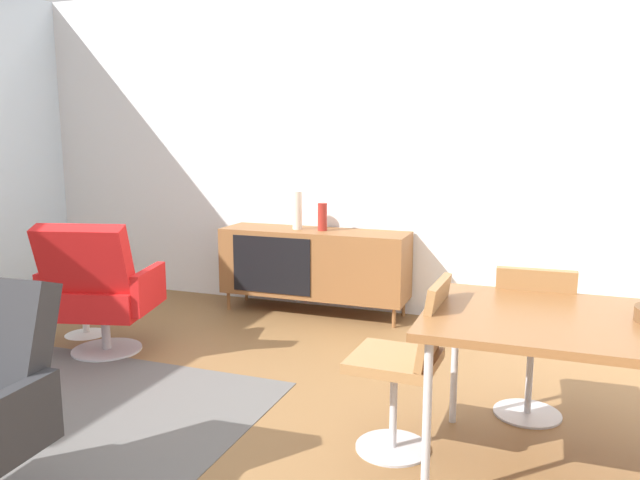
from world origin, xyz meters
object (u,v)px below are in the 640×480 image
at_px(vase_sculptural_dark, 322,217).
at_px(dining_chair_near_window, 407,358).
at_px(sideboard, 314,263).
at_px(vase_cobalt, 297,210).
at_px(dining_table, 620,332).
at_px(dining_chair_back_left, 532,335).
at_px(lounge_chair_red, 99,289).
at_px(side_table_round, 84,293).
at_px(fruit_bowl, 82,263).

height_order(vase_sculptural_dark, dining_chair_near_window, vase_sculptural_dark).
distance_m(vase_sculptural_dark, dining_chair_near_window, 2.39).
bearing_deg(sideboard, vase_sculptural_dark, 1.43).
xyz_separation_m(vase_cobalt, vase_sculptural_dark, (0.23, 0.00, -0.05)).
distance_m(dining_table, dining_chair_back_left, 0.70).
xyz_separation_m(sideboard, dining_table, (2.14, -2.04, 0.26)).
distance_m(dining_table, lounge_chair_red, 3.22).
bearing_deg(vase_sculptural_dark, side_table_round, -142.59).
distance_m(sideboard, dining_table, 2.97).
bearing_deg(dining_chair_back_left, fruit_bowl, 174.14).
bearing_deg(dining_chair_near_window, fruit_bowl, 161.62).
bearing_deg(fruit_bowl, dining_chair_back_left, -5.86).
xyz_separation_m(vase_cobalt, dining_chair_near_window, (1.40, -2.05, -0.41)).
relative_size(dining_chair_back_left, side_table_round, 1.65).
bearing_deg(vase_sculptural_dark, sideboard, -178.57).
xyz_separation_m(sideboard, fruit_bowl, (-1.43, -1.15, 0.12)).
bearing_deg(dining_chair_near_window, sideboard, 121.52).
bearing_deg(vase_sculptural_dark, vase_cobalt, 180.00).
xyz_separation_m(dining_chair_near_window, dining_chair_back_left, (0.54, 0.56, 0.00)).
height_order(dining_chair_near_window, fruit_bowl, dining_chair_near_window).
height_order(dining_chair_near_window, dining_chair_back_left, same).
distance_m(vase_sculptural_dark, dining_chair_back_left, 2.30).
bearing_deg(sideboard, fruit_bowl, -141.19).
height_order(dining_chair_near_window, lounge_chair_red, lounge_chair_red).
bearing_deg(dining_table, lounge_chair_red, 169.69).
height_order(sideboard, lounge_chair_red, lounge_chair_red).
bearing_deg(side_table_round, fruit_bowl, -96.90).
distance_m(dining_table, fruit_bowl, 3.69).
height_order(vase_cobalt, vase_sculptural_dark, vase_cobalt).
height_order(vase_cobalt, side_table_round, vase_cobalt).
height_order(dining_chair_back_left, side_table_round, dining_chair_back_left).
bearing_deg(dining_chair_near_window, vase_cobalt, 124.47).
bearing_deg(sideboard, vase_cobalt, 179.29).
bearing_deg(dining_chair_near_window, dining_table, 0.14).
bearing_deg(side_table_round, dining_chair_back_left, -5.87).
bearing_deg(sideboard, dining_table, -43.62).
relative_size(dining_chair_back_left, lounge_chair_red, 0.90).
relative_size(dining_table, dining_chair_near_window, 1.87).
height_order(vase_cobalt, dining_table, vase_cobalt).
bearing_deg(vase_sculptural_dark, dining_chair_back_left, -40.82).
bearing_deg(lounge_chair_red, vase_cobalt, 59.46).
height_order(side_table_round, fruit_bowl, fruit_bowl).
bearing_deg(side_table_round, vase_cobalt, 41.99).
relative_size(sideboard, fruit_bowl, 8.00).
xyz_separation_m(dining_table, dining_chair_near_window, (-0.89, -0.00, -0.23)).
relative_size(vase_sculptural_dark, side_table_round, 0.44).
height_order(dining_chair_back_left, lounge_chair_red, lounge_chair_red).
xyz_separation_m(lounge_chair_red, side_table_round, (-0.41, 0.32, -0.15)).
xyz_separation_m(vase_sculptural_dark, lounge_chair_red, (-1.09, -1.47, -0.37)).
xyz_separation_m(sideboard, dining_chair_back_left, (1.79, -1.48, 0.03)).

